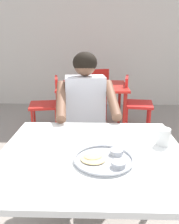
# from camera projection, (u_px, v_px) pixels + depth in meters

# --- Properties ---
(back_wall) EXTENTS (12.00, 0.12, 3.40)m
(back_wall) POSITION_uv_depth(u_px,v_px,m) (100.00, 20.00, 4.47)
(back_wall) COLOR silver
(back_wall) RESTS_ON ground
(table_foreground) EXTENTS (1.02, 0.91, 0.75)m
(table_foreground) POSITION_uv_depth(u_px,v_px,m) (92.00, 165.00, 1.28)
(table_foreground) COLOR white
(table_foreground) RESTS_ON ground
(thali_tray) EXTENTS (0.31, 0.31, 0.03)m
(thali_tray) POSITION_uv_depth(u_px,v_px,m) (104.00, 159.00, 1.16)
(thali_tray) COLOR #B7BABF
(thali_tray) RESTS_ON table_foreground
(drinking_cup) EXTENTS (0.08, 0.08, 0.10)m
(drinking_cup) POSITION_uv_depth(u_px,v_px,m) (163.00, 136.00, 1.33)
(drinking_cup) COLOR white
(drinking_cup) RESTS_ON table_foreground
(chair_foreground) EXTENTS (0.47, 0.47, 0.87)m
(chair_foreground) POSITION_uv_depth(u_px,v_px,m) (85.00, 128.00, 2.24)
(chair_foreground) COLOR silver
(chair_foreground) RESTS_ON ground
(diner_foreground) EXTENTS (0.54, 0.59, 1.24)m
(diner_foreground) POSITION_uv_depth(u_px,v_px,m) (86.00, 112.00, 1.96)
(diner_foreground) COLOR #3C3C3C
(diner_foreground) RESTS_ON ground
(table_background_red) EXTENTS (0.96, 0.80, 0.72)m
(table_background_red) POSITION_uv_depth(u_px,v_px,m) (93.00, 91.00, 3.27)
(table_background_red) COLOR red
(table_background_red) RESTS_ON ground
(chair_red_left) EXTENTS (0.48, 0.49, 0.82)m
(chair_red_left) POSITION_uv_depth(u_px,v_px,m) (49.00, 101.00, 3.36)
(chair_red_left) COLOR red
(chair_red_left) RESTS_ON ground
(chair_red_right) EXTENTS (0.45, 0.47, 0.84)m
(chair_red_right) POSITION_uv_depth(u_px,v_px,m) (133.00, 100.00, 3.30)
(chair_red_right) COLOR red
(chair_red_right) RESTS_ON ground
(chair_red_far) EXTENTS (0.46, 0.48, 0.88)m
(chair_red_far) POSITION_uv_depth(u_px,v_px,m) (96.00, 91.00, 3.87)
(chair_red_far) COLOR red
(chair_red_far) RESTS_ON ground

